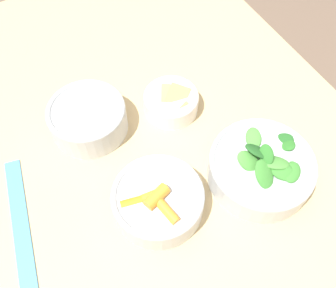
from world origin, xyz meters
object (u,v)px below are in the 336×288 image
bowl_carrots (158,200)px  ruler (21,231)px  bowl_greens (262,167)px  bowl_beans_hotdog (88,119)px  bowl_cookies (171,101)px

bowl_carrots → ruler: bowl_carrots is taller
bowl_carrots → bowl_greens: 0.20m
bowl_beans_hotdog → ruler: (-0.15, 0.19, -0.03)m
bowl_greens → bowl_cookies: 0.23m
bowl_cookies → ruler: size_ratio=0.38×
bowl_beans_hotdog → bowl_greens: bearing=-136.8°
bowl_beans_hotdog → ruler: 0.24m
bowl_carrots → ruler: bearing=72.7°
bowl_carrots → bowl_cookies: 0.23m
bowl_greens → bowl_cookies: (0.22, 0.07, -0.01)m
bowl_carrots → bowl_greens: size_ratio=0.83×
bowl_beans_hotdog → bowl_cookies: 0.17m
bowl_greens → bowl_beans_hotdog: bearing=43.2°
bowl_beans_hotdog → bowl_cookies: size_ratio=1.36×
bowl_carrots → bowl_cookies: size_ratio=1.41×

